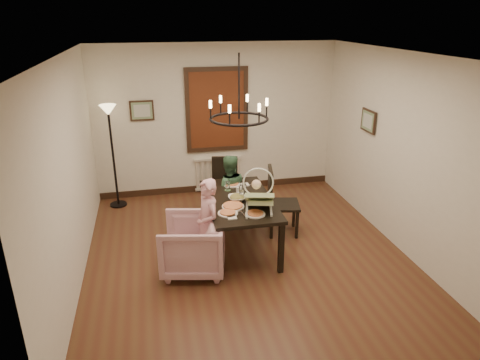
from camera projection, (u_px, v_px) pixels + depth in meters
name	position (u px, v px, depth m)	size (l,w,h in m)	color
room_shell	(241.00, 155.00, 6.04)	(4.51, 5.00, 2.81)	#55331D
dining_table	(239.00, 204.00, 6.16)	(0.95, 1.67, 0.78)	black
chair_far	(225.00, 188.00, 7.26)	(0.44, 0.44, 1.00)	black
chair_right	(284.00, 201.00, 6.63)	(0.48, 0.48, 1.09)	black
armchair	(193.00, 245.00, 5.70)	(0.82, 0.84, 0.76)	#D9A6AE
elderly_woman	(208.00, 231.00, 5.75)	(0.38, 0.25, 1.05)	#E19FAA
seated_man	(229.00, 198.00, 6.85)	(0.49, 0.38, 1.01)	#3A6243
baby_bouncer	(259.00, 195.00, 5.74)	(0.44, 0.61, 0.40)	beige
salad_bowl	(237.00, 198.00, 6.07)	(0.30, 0.30, 0.07)	white
pizza_platter	(233.00, 206.00, 5.85)	(0.31, 0.31, 0.04)	tan
drinking_glass	(241.00, 195.00, 6.07)	(0.07, 0.07, 0.14)	silver
window_blinds	(217.00, 110.00, 7.87)	(1.00, 0.03, 1.40)	brown
radiator	(218.00, 173.00, 8.34)	(0.92, 0.12, 0.62)	silver
picture_back	(142.00, 111.00, 7.59)	(0.42, 0.03, 0.36)	black
picture_right	(368.00, 121.00, 6.87)	(0.42, 0.03, 0.36)	black
floor_lamp	(113.00, 158.00, 7.47)	(0.30, 0.30, 1.80)	black
chandelier	(239.00, 119.00, 5.70)	(0.80, 0.80, 0.04)	black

